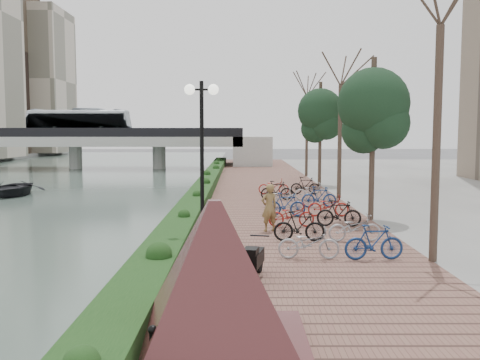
{
  "coord_description": "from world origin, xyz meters",
  "views": [
    {
      "loc": [
        2.66,
        -12.48,
        4.08
      ],
      "look_at": [
        2.68,
        10.2,
        2.0
      ],
      "focal_mm": 40.0,
      "sensor_mm": 36.0,
      "label": 1
    }
  ],
  "objects_px": {
    "granite_monument": "(215,276)",
    "lamppost": "(202,130)",
    "pedestrian": "(269,208)",
    "boat": "(13,188)",
    "motorcycle": "(254,259)"
  },
  "relations": [
    {
      "from": "lamppost",
      "to": "motorcycle",
      "type": "relative_size",
      "value": 3.2
    },
    {
      "from": "lamppost",
      "to": "boat",
      "type": "distance_m",
      "value": 22.41
    },
    {
      "from": "granite_monument",
      "to": "boat",
      "type": "height_order",
      "value": "granite_monument"
    },
    {
      "from": "granite_monument",
      "to": "lamppost",
      "type": "bearing_deg",
      "value": 95.49
    },
    {
      "from": "lamppost",
      "to": "motorcycle",
      "type": "distance_m",
      "value": 4.73
    },
    {
      "from": "granite_monument",
      "to": "pedestrian",
      "type": "height_order",
      "value": "granite_monument"
    },
    {
      "from": "granite_monument",
      "to": "pedestrian",
      "type": "bearing_deg",
      "value": 82.15
    },
    {
      "from": "motorcycle",
      "to": "boat",
      "type": "xyz_separation_m",
      "value": [
        -14.72,
        20.94,
        -0.51
      ]
    },
    {
      "from": "motorcycle",
      "to": "boat",
      "type": "relative_size",
      "value": 0.35
    },
    {
      "from": "pedestrian",
      "to": "boat",
      "type": "height_order",
      "value": "pedestrian"
    },
    {
      "from": "granite_monument",
      "to": "pedestrian",
      "type": "relative_size",
      "value": 2.79
    },
    {
      "from": "lamppost",
      "to": "pedestrian",
      "type": "relative_size",
      "value": 2.96
    },
    {
      "from": "granite_monument",
      "to": "boat",
      "type": "bearing_deg",
      "value": 118.94
    },
    {
      "from": "lamppost",
      "to": "boat",
      "type": "relative_size",
      "value": 1.12
    },
    {
      "from": "boat",
      "to": "motorcycle",
      "type": "bearing_deg",
      "value": -61.11
    }
  ]
}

